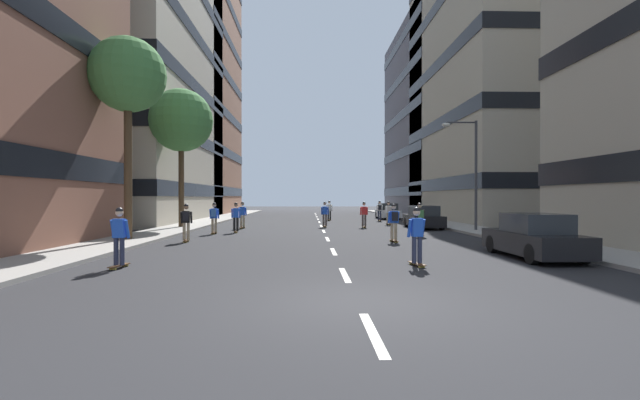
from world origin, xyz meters
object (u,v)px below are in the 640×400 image
(parked_car_far, at_px, (534,238))
(skater_11, at_px, (214,216))
(skater_5, at_px, (119,235))
(skater_8, at_px, (364,213))
(skater_2, at_px, (329,209))
(skater_4, at_px, (380,210))
(skater_0, at_px, (394,220))
(street_tree_mid, at_px, (128,76))
(skater_10, at_px, (186,220))
(street_tree_near, at_px, (181,121))
(skater_12, at_px, (417,233))
(skater_1, at_px, (325,213))
(parked_car_mid, at_px, (388,212))
(skater_6, at_px, (389,211))
(streetlamp_right, at_px, (470,163))
(skater_7, at_px, (420,217))
(skater_9, at_px, (236,216))
(parked_car_near, at_px, (423,218))
(skater_3, at_px, (243,214))

(parked_car_far, bearing_deg, skater_11, 142.11)
(skater_5, bearing_deg, skater_8, 61.01)
(skater_2, xyz_separation_m, skater_4, (4.33, -1.46, 0.03))
(skater_0, bearing_deg, parked_car_far, -55.10)
(skater_11, bearing_deg, street_tree_mid, -125.73)
(parked_car_far, height_order, skater_10, skater_10)
(skater_4, bearing_deg, skater_8, -106.61)
(street_tree_near, relative_size, skater_5, 5.11)
(skater_0, distance_m, skater_12, 7.04)
(skater_8, bearing_deg, skater_1, 167.94)
(parked_car_mid, height_order, skater_6, skater_6)
(street_tree_near, bearing_deg, skater_11, -54.47)
(streetlamp_right, bearing_deg, skater_5, -139.73)
(parked_car_mid, bearing_deg, skater_7, -95.29)
(street_tree_near, height_order, skater_11, street_tree_near)
(street_tree_near, relative_size, skater_9, 5.11)
(streetlamp_right, height_order, skater_8, streetlamp_right)
(skater_5, xyz_separation_m, skater_11, (0.22, 11.90, 0.03))
(skater_4, bearing_deg, parked_car_far, -86.47)
(parked_car_mid, xyz_separation_m, skater_8, (-3.86, -12.09, 0.29))
(parked_car_mid, height_order, skater_12, skater_12)
(skater_2, relative_size, skater_7, 1.00)
(skater_7, xyz_separation_m, skater_11, (-11.26, 1.76, 0.00))
(skater_8, distance_m, skater_12, 16.78)
(skater_4, distance_m, skater_12, 25.07)
(parked_car_near, bearing_deg, skater_3, 178.79)
(skater_10, bearing_deg, skater_11, 85.72)
(skater_9, relative_size, skater_12, 1.00)
(street_tree_mid, bearing_deg, skater_11, 54.27)
(street_tree_near, relative_size, skater_1, 5.11)
(streetlamp_right, relative_size, skater_1, 3.65)
(skater_12, bearing_deg, skater_9, 120.54)
(skater_1, xyz_separation_m, skater_12, (2.08, -17.34, 0.00))
(skater_10, height_order, skater_11, same)
(parked_car_far, bearing_deg, skater_4, 93.53)
(parked_car_far, height_order, skater_2, skater_2)
(skater_4, bearing_deg, street_tree_mid, -130.10)
(skater_9, height_order, skater_10, same)
(street_tree_near, relative_size, skater_12, 5.11)
(parked_car_mid, relative_size, skater_6, 2.47)
(parked_car_far, xyz_separation_m, skater_11, (-13.01, 10.12, 0.32))
(parked_car_near, bearing_deg, skater_12, -105.65)
(parked_car_near, bearing_deg, street_tree_mid, -152.53)
(skater_1, distance_m, skater_5, 18.72)
(skater_6, xyz_separation_m, skater_12, (-2.83, -19.70, -0.03))
(skater_6, xyz_separation_m, skater_11, (-11.39, -7.93, 0.00))
(street_tree_near, bearing_deg, parked_car_far, -41.88)
(street_tree_near, relative_size, skater_4, 5.11)
(parked_car_far, height_order, skater_7, skater_7)
(parked_car_mid, bearing_deg, street_tree_mid, -126.96)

